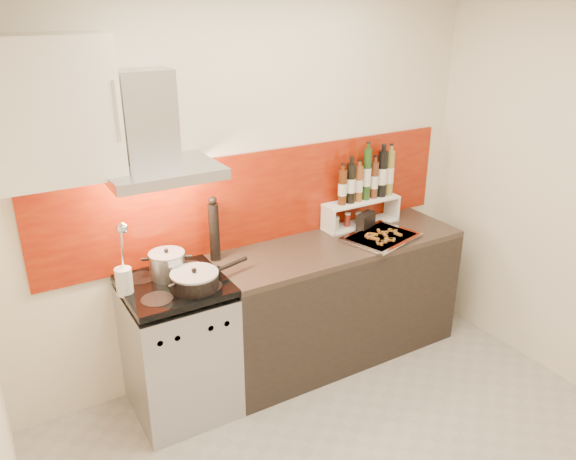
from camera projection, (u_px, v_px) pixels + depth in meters
back_wall at (254, 187)px, 3.74m from camera, size 3.40×0.02×2.60m
backsplash at (261, 198)px, 3.79m from camera, size 3.00×0.02×0.64m
range_stove at (180, 349)px, 3.50m from camera, size 0.60×0.60×0.91m
counter at (337, 299)px, 4.06m from camera, size 1.80×0.60×0.90m
range_hood at (153, 139)px, 3.11m from camera, size 0.62×0.50×0.61m
upper_cabinet at (42, 111)px, 2.77m from camera, size 0.70×0.35×0.72m
stock_pot at (167, 265)px, 3.36m from camera, size 0.22×0.22×0.19m
saute_pan at (196, 280)px, 3.24m from camera, size 0.53×0.28×0.13m
utensil_jar at (124, 273)px, 3.15m from camera, size 0.10×0.14×0.46m
pepper_mill at (214, 230)px, 3.55m from camera, size 0.07×0.07×0.43m
step_shelf at (365, 190)px, 4.10m from camera, size 0.61×0.17×0.58m
caddy_box at (366, 222)px, 4.08m from camera, size 0.17×0.12×0.14m
baking_tray at (381, 237)px, 3.94m from camera, size 0.58×0.50×0.03m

